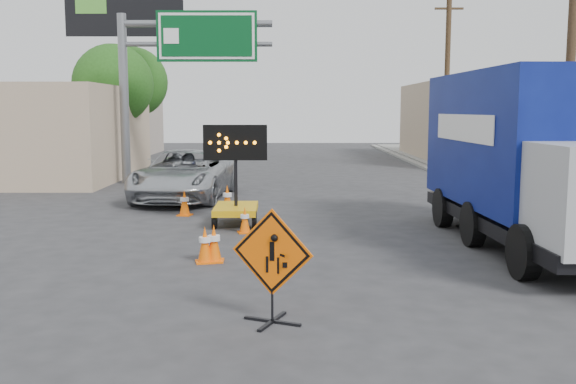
{
  "coord_description": "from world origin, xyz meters",
  "views": [
    {
      "loc": [
        0.11,
        -8.15,
        3.01
      ],
      "look_at": [
        0.12,
        3.16,
        1.55
      ],
      "focal_mm": 40.0,
      "sensor_mm": 36.0,
      "label": 1
    }
  ],
  "objects_px": {
    "construction_sign": "(272,263)",
    "pickup_truck": "(185,175)",
    "arrow_board": "(236,202)",
    "box_truck": "(528,168)"
  },
  "relations": [
    {
      "from": "construction_sign",
      "to": "box_truck",
      "type": "bearing_deg",
      "value": 66.52
    },
    {
      "from": "arrow_board",
      "to": "pickup_truck",
      "type": "xyz_separation_m",
      "value": [
        -2.11,
        4.86,
        0.23
      ]
    },
    {
      "from": "construction_sign",
      "to": "arrow_board",
      "type": "xyz_separation_m",
      "value": [
        -1.14,
        7.86,
        -0.27
      ]
    },
    {
      "from": "arrow_board",
      "to": "box_truck",
      "type": "xyz_separation_m",
      "value": [
        6.61,
        -2.72,
        1.15
      ]
    },
    {
      "from": "arrow_board",
      "to": "pickup_truck",
      "type": "distance_m",
      "value": 5.3
    },
    {
      "from": "construction_sign",
      "to": "pickup_truck",
      "type": "xyz_separation_m",
      "value": [
        -3.25,
        12.72,
        -0.04
      ]
    },
    {
      "from": "pickup_truck",
      "to": "box_truck",
      "type": "relative_size",
      "value": 0.73
    },
    {
      "from": "arrow_board",
      "to": "box_truck",
      "type": "height_order",
      "value": "box_truck"
    },
    {
      "from": "arrow_board",
      "to": "construction_sign",
      "type": "bearing_deg",
      "value": -82.52
    },
    {
      "from": "arrow_board",
      "to": "box_truck",
      "type": "relative_size",
      "value": 0.32
    }
  ]
}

